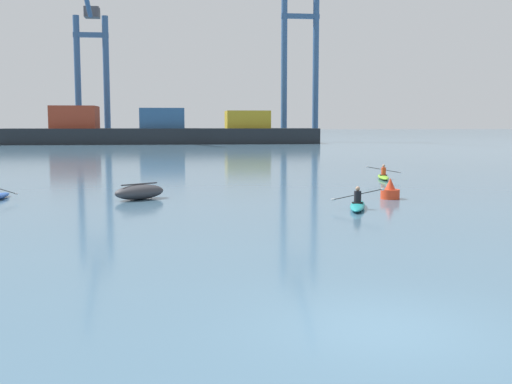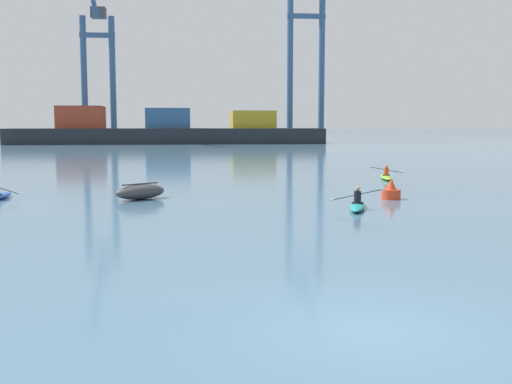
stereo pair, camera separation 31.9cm
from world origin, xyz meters
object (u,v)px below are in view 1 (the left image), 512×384
channel_buoy (390,191)px  kayak_lime (383,176)px  kayak_teal (358,205)px  gantry_crane_west (91,54)px  container_barge (161,131)px  gantry_crane_west_mid (301,44)px  capsized_dinghy (140,192)px

channel_buoy → kayak_lime: 10.76m
channel_buoy → kayak_teal: size_ratio=0.29×
gantry_crane_west → kayak_lime: (29.69, -84.16, -16.57)m
container_barge → kayak_lime: 76.27m
gantry_crane_west_mid → capsized_dinghy: (-25.62, -91.90, -18.85)m
channel_buoy → kayak_teal: bearing=-128.3°
container_barge → gantry_crane_west: 21.91m
gantry_crane_west → capsized_dinghy: 95.81m
kayak_lime → container_barge: bearing=102.4°
gantry_crane_west_mid → kayak_lime: gantry_crane_west_mid is taller
container_barge → channel_buoy: 85.80m
gantry_crane_west → kayak_lime: gantry_crane_west is taller
channel_buoy → capsized_dinghy: bearing=174.2°
gantry_crane_west_mid → kayak_teal: 99.50m
gantry_crane_west_mid → capsized_dinghy: 97.24m
kayak_lime → kayak_teal: same height
gantry_crane_west → gantry_crane_west_mid: size_ratio=0.88×
gantry_crane_west → kayak_teal: size_ratio=9.57×
gantry_crane_west_mid → kayak_teal: bearing=-99.6°
capsized_dinghy → kayak_lime: bearing=31.3°
gantry_crane_west_mid → channel_buoy: 95.99m
gantry_crane_west_mid → kayak_teal: size_ratio=10.91×
gantry_crane_west → gantry_crane_west_mid: (40.36, -1.34, 2.46)m
container_barge → gantry_crane_west: bearing=143.8°
capsized_dinghy → channel_buoy: size_ratio=2.74×
gantry_crane_west_mid → capsized_dinghy: size_ratio=13.59×
container_barge → kayak_teal: (10.77, -87.93, -2.08)m
gantry_crane_west → kayak_teal: bearing=-76.2°
capsized_dinghy → gantry_crane_west: bearing=99.0°
channel_buoy → kayak_lime: size_ratio=0.29×
gantry_crane_west → kayak_teal: 101.91m
capsized_dinghy → channel_buoy: channel_buoy is taller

